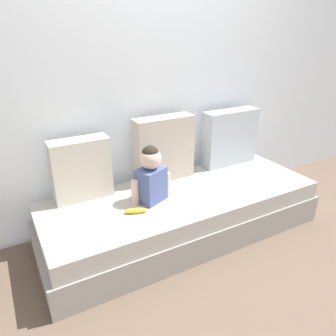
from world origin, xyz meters
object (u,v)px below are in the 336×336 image
(throw_pillow_right, at_px, (230,137))
(banana, at_px, (136,211))
(throw_pillow_left, at_px, (81,169))
(couch, at_px, (182,213))
(throw_pillow_center, at_px, (164,149))
(toddler, at_px, (151,175))

(throw_pillow_right, xyz_separation_m, banana, (-1.18, -0.42, -0.24))
(throw_pillow_right, bearing_deg, throw_pillow_left, 180.00)
(throw_pillow_left, bearing_deg, banana, -58.42)
(couch, relative_size, throw_pillow_left, 4.84)
(couch, bearing_deg, throw_pillow_center, 90.00)
(throw_pillow_left, xyz_separation_m, toddler, (0.44, -0.30, -0.02))
(throw_pillow_center, relative_size, throw_pillow_right, 1.01)
(couch, bearing_deg, throw_pillow_left, 155.90)
(couch, bearing_deg, toddler, 176.46)
(throw_pillow_left, height_order, throw_pillow_right, throw_pillow_right)
(throw_pillow_center, xyz_separation_m, throw_pillow_right, (0.72, 0.00, -0.01))
(couch, distance_m, throw_pillow_left, 0.90)
(throw_pillow_center, bearing_deg, throw_pillow_right, 0.00)
(couch, bearing_deg, banana, -167.99)
(throw_pillow_left, height_order, toddler, throw_pillow_left)
(throw_pillow_right, relative_size, banana, 3.23)
(couch, xyz_separation_m, throw_pillow_left, (-0.72, 0.32, 0.43))
(couch, xyz_separation_m, toddler, (-0.28, 0.02, 0.41))
(throw_pillow_right, height_order, banana, throw_pillow_right)
(toddler, bearing_deg, banana, -147.97)
(throw_pillow_right, height_order, toddler, throw_pillow_right)
(throw_pillow_right, bearing_deg, couch, -155.90)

